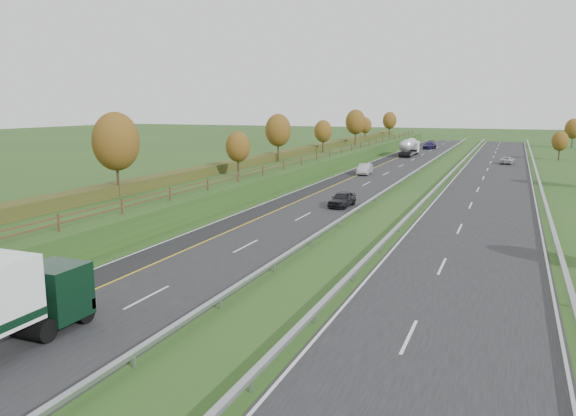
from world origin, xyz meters
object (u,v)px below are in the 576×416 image
object	(u,v)px
road_tanker	(409,147)
car_small_far	(430,145)
car_oncoming	(507,160)
car_dark_near	(342,199)
car_silver_mid	(365,169)

from	to	relation	value
road_tanker	car_small_far	xyz separation A→B (m)	(1.35, 20.05, -1.02)
road_tanker	car_oncoming	xyz separation A→B (m)	(19.06, -10.29, -1.19)
car_small_far	car_oncoming	distance (m)	35.13
car_dark_near	car_oncoming	size ratio (longest dim) A/B	0.99
road_tanker	car_dark_near	bearing A→B (deg)	-86.20
car_small_far	road_tanker	bearing A→B (deg)	-87.40
road_tanker	car_dark_near	distance (m)	62.52
car_dark_near	car_silver_mid	size ratio (longest dim) A/B	0.94
car_dark_near	car_small_far	xyz separation A→B (m)	(-2.80, 82.43, 0.03)
car_silver_mid	car_small_far	world-z (taller)	car_small_far
car_small_far	car_dark_near	bearing A→B (deg)	-81.61
car_silver_mid	car_small_far	distance (m)	54.88
road_tanker	car_small_far	world-z (taller)	road_tanker
car_silver_mid	car_oncoming	world-z (taller)	car_silver_mid
car_silver_mid	car_dark_near	bearing A→B (deg)	-84.69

